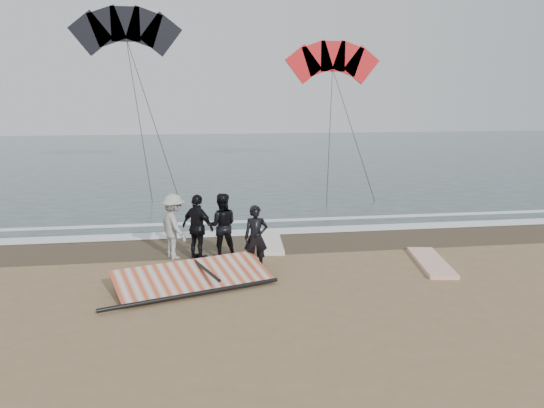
% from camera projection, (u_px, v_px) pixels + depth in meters
% --- Properties ---
extents(ground, '(120.00, 120.00, 0.00)m').
position_uv_depth(ground, '(308.00, 291.00, 13.02)').
color(ground, '#8C704C').
rests_on(ground, ground).
extents(sea, '(120.00, 54.00, 0.02)m').
position_uv_depth(sea, '(223.00, 154.00, 45.01)').
color(sea, '#233838').
rests_on(sea, ground).
extents(wet_sand, '(120.00, 2.80, 0.01)m').
position_uv_depth(wet_sand, '(278.00, 242.00, 17.38)').
color(wet_sand, '#4C3D2B').
rests_on(wet_sand, ground).
extents(foam_near, '(120.00, 0.90, 0.01)m').
position_uv_depth(foam_near, '(272.00, 231.00, 18.74)').
color(foam_near, white).
rests_on(foam_near, sea).
extents(foam_far, '(120.00, 0.45, 0.01)m').
position_uv_depth(foam_far, '(265.00, 221.00, 20.39)').
color(foam_far, white).
rests_on(foam_far, sea).
extents(man_main, '(0.69, 0.49, 1.79)m').
position_uv_depth(man_main, '(256.00, 237.00, 14.54)').
color(man_main, black).
rests_on(man_main, ground).
extents(board_white, '(1.25, 2.83, 0.11)m').
position_uv_depth(board_white, '(431.00, 262.00, 15.12)').
color(board_white, white).
rests_on(board_white, ground).
extents(board_cream, '(0.94, 2.71, 0.11)m').
position_uv_depth(board_cream, '(270.00, 242.00, 17.21)').
color(board_cream, white).
rests_on(board_cream, ground).
extents(trio_cluster, '(2.49, 1.58, 1.94)m').
position_uv_depth(trio_cluster, '(195.00, 226.00, 15.51)').
color(trio_cluster, black).
rests_on(trio_cluster, ground).
extents(sail_rig, '(4.24, 2.85, 0.50)m').
position_uv_depth(sail_rig, '(191.00, 278.00, 13.36)').
color(sail_rig, black).
rests_on(sail_rig, ground).
extents(kite_red, '(7.24, 6.62, 14.97)m').
position_uv_depth(kite_red, '(333.00, 65.00, 35.67)').
color(kite_red, red).
rests_on(kite_red, ground).
extents(kite_dark, '(7.33, 4.81, 12.54)m').
position_uv_depth(kite_dark, '(126.00, 34.00, 31.34)').
color(kite_dark, black).
rests_on(kite_dark, ground).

